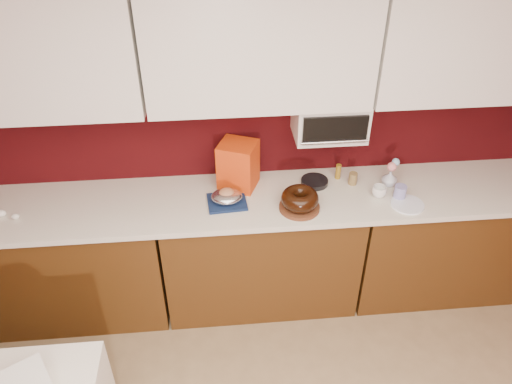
{
  "coord_description": "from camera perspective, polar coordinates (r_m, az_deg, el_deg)",
  "views": [
    {
      "loc": [
        -0.28,
        -0.67,
        2.84
      ],
      "look_at": [
        -0.04,
        1.84,
        1.02
      ],
      "focal_mm": 35.0,
      "sensor_mm": 36.0,
      "label": 1
    }
  ],
  "objects": [
    {
      "name": "roasted_ham",
      "position": [
        3.17,
        -3.38,
        -0.13
      ],
      "size": [
        0.11,
        0.1,
        0.06
      ],
      "primitive_type": "ellipsoid",
      "rotation": [
        0.0,
        0.0,
        0.18
      ],
      "color": "tan",
      "rests_on": "foil_ham_nest"
    },
    {
      "name": "pandoro_box",
      "position": [
        3.3,
        -2.05,
        3.11
      ],
      "size": [
        0.3,
        0.29,
        0.32
      ],
      "primitive_type": "cube",
      "rotation": [
        0.0,
        0.0,
        -0.4
      ],
      "color": "red",
      "rests_on": "countertop"
    },
    {
      "name": "blue_jar",
      "position": [
        3.37,
        16.13,
        -0.02
      ],
      "size": [
        0.1,
        0.1,
        0.09
      ],
      "primitive_type": "cylinder",
      "rotation": [
        0.0,
        0.0,
        0.39
      ],
      "color": "#1C1D9B",
      "rests_on": "countertop"
    },
    {
      "name": "coffee_mug",
      "position": [
        3.35,
        13.91,
        0.17
      ],
      "size": [
        0.11,
        0.11,
        0.09
      ],
      "primitive_type": "imported",
      "rotation": [
        0.0,
        0.0,
        0.38
      ],
      "color": "white",
      "rests_on": "countertop"
    },
    {
      "name": "flower_pink",
      "position": [
        3.42,
        15.26,
        2.81
      ],
      "size": [
        0.06,
        0.06,
        0.06
      ],
      "primitive_type": "sphere",
      "color": "pink",
      "rests_on": "flower_vase"
    },
    {
      "name": "foil_ham_nest",
      "position": [
        3.19,
        -3.37,
        -0.49
      ],
      "size": [
        0.24,
        0.23,
        0.07
      ],
      "primitive_type": "ellipsoid",
      "rotation": [
        0.0,
        0.0,
        -0.34
      ],
      "color": "silver",
      "rests_on": "navy_towel"
    },
    {
      "name": "base_cabinet_right",
      "position": [
        3.9,
        20.5,
        -5.08
      ],
      "size": [
        1.31,
        0.58,
        0.86
      ],
      "primitive_type": "cube",
      "color": "#4D2D0F",
      "rests_on": "floor"
    },
    {
      "name": "toaster_oven",
      "position": [
        3.22,
        8.41,
        8.37
      ],
      "size": [
        0.45,
        0.3,
        0.25
      ],
      "primitive_type": "cube",
      "color": "white",
      "rests_on": "upper_cabinet_center"
    },
    {
      "name": "cake_base",
      "position": [
        3.17,
        4.98,
        -1.75
      ],
      "size": [
        0.26,
        0.26,
        0.02
      ],
      "primitive_type": "cylinder",
      "rotation": [
        0.0,
        0.0,
        -0.01
      ],
      "color": "brown",
      "rests_on": "countertop"
    },
    {
      "name": "paper_cup",
      "position": [
        3.43,
        11.01,
        1.52
      ],
      "size": [
        0.07,
        0.07,
        0.09
      ],
      "primitive_type": "cylinder",
      "rotation": [
        0.0,
        0.0,
        -0.38
      ],
      "color": "olive",
      "rests_on": "countertop"
    },
    {
      "name": "egg_left",
      "position": [
        3.48,
        -27.09,
        -2.17
      ],
      "size": [
        0.07,
        0.06,
        0.04
      ],
      "primitive_type": "ellipsoid",
      "rotation": [
        0.0,
        0.0,
        0.26
      ],
      "color": "white",
      "rests_on": "countertop"
    },
    {
      "name": "dark_pan",
      "position": [
        3.41,
        6.7,
        1.18
      ],
      "size": [
        0.22,
        0.22,
        0.03
      ],
      "primitive_type": "cylinder",
      "rotation": [
        0.0,
        0.0,
        0.24
      ],
      "color": "black",
      "rests_on": "countertop"
    },
    {
      "name": "upper_cabinet_center",
      "position": [
        2.94,
        0.41,
        16.15
      ],
      "size": [
        1.31,
        0.33,
        0.7
      ],
      "primitive_type": "cube",
      "color": "white",
      "rests_on": "wall_back"
    },
    {
      "name": "wall_back",
      "position": [
        3.34,
        0.08,
        7.36
      ],
      "size": [
        4.0,
        0.02,
        2.5
      ],
      "primitive_type": "cube",
      "color": "#3A070A",
      "rests_on": "floor"
    },
    {
      "name": "ceiling",
      "position": [
        0.8,
        15.77,
        9.56
      ],
      "size": [
        4.0,
        4.5,
        0.02
      ],
      "primitive_type": "cube",
      "color": "white",
      "rests_on": "wall_back"
    },
    {
      "name": "upper_cabinet_right",
      "position": [
        3.34,
        24.72,
        15.46
      ],
      "size": [
        1.31,
        0.33,
        0.7
      ],
      "primitive_type": "cube",
      "color": "white",
      "rests_on": "wall_back"
    },
    {
      "name": "egg_right",
      "position": [
        3.42,
        -25.79,
        -2.51
      ],
      "size": [
        0.06,
        0.05,
        0.04
      ],
      "primitive_type": "ellipsoid",
      "rotation": [
        0.0,
        0.0,
        0.23
      ],
      "color": "silver",
      "rests_on": "countertop"
    },
    {
      "name": "bundt_cake",
      "position": [
        3.13,
        5.04,
        -0.77
      ],
      "size": [
        0.27,
        0.27,
        0.1
      ],
      "primitive_type": "torus",
      "rotation": [
        0.0,
        0.0,
        0.13
      ],
      "color": "black",
      "rests_on": "cake_base"
    },
    {
      "name": "base_cabinet_center",
      "position": [
        3.56,
        0.55,
        -6.74
      ],
      "size": [
        1.31,
        0.58,
        0.86
      ],
      "primitive_type": "cube",
      "color": "#4D2D0F",
      "rests_on": "floor"
    },
    {
      "name": "amber_bottle",
      "position": [
        3.47,
        9.37,
        2.32
      ],
      "size": [
        0.04,
        0.04,
        0.11
      ],
      "primitive_type": "cylinder",
      "rotation": [
        0.0,
        0.0,
        -0.05
      ],
      "color": "olive",
      "rests_on": "countertop"
    },
    {
      "name": "china_plate",
      "position": [
        3.34,
        16.91,
        -1.36
      ],
      "size": [
        0.23,
        0.23,
        0.01
      ],
      "primitive_type": "cylinder",
      "rotation": [
        0.0,
        0.0,
        -0.08
      ],
      "color": "white",
      "rests_on": "countertop"
    },
    {
      "name": "countertop",
      "position": [
        3.28,
        0.59,
        -0.93
      ],
      "size": [
        4.0,
        0.62,
        0.04
      ],
      "primitive_type": "cube",
      "color": "silver",
      "rests_on": "base_cabinet_center"
    },
    {
      "name": "base_cabinet_left",
      "position": [
        3.71,
        -20.62,
        -7.62
      ],
      "size": [
        1.31,
        0.58,
        0.86
      ],
      "primitive_type": "cube",
      "color": "#4D2D0F",
      "rests_on": "floor"
    },
    {
      "name": "toaster_oven_door",
      "position": [
        3.09,
        9.04,
        7.0
      ],
      "size": [
        0.4,
        0.02,
        0.18
      ],
      "primitive_type": "cube",
      "color": "black",
      "rests_on": "toaster_oven"
    },
    {
      "name": "toaster_oven_handle",
      "position": [
        3.11,
        8.98,
        5.66
      ],
      "size": [
        0.42,
        0.02,
        0.02
      ],
      "primitive_type": "cylinder",
      "rotation": [
        0.0,
        1.57,
        0.0
      ],
      "color": "silver",
      "rests_on": "toaster_oven"
    },
    {
      "name": "navy_towel",
      "position": [
        3.22,
        -3.34,
        -1.15
      ],
      "size": [
        0.26,
        0.23,
        0.02
      ],
      "primitive_type": "cube",
      "rotation": [
        0.0,
        0.0,
        0.07
      ],
      "color": "#13244A",
      "rests_on": "countertop"
    },
    {
      "name": "flower_vase",
      "position": [
        3.46,
        15.04,
        1.62
      ],
      "size": [
        0.11,
        0.11,
        0.12
      ],
      "primitive_type": "imported",
      "rotation": [
        0.0,
        0.0,
        -0.4
      ],
      "color": "silver",
      "rests_on": "countertop"
    },
    {
      "name": "flower_blue",
      "position": [
        3.43,
        15.69,
        3.31
      ],
      "size": [
        0.05,
        0.05,
        0.05
      ],
      "primitive_type": "sphere",
      "color": "#8EBFE3",
      "rests_on": "flower_vase"
    },
    {
      "name": "upper_cabinet_left",
      "position": [
        3.11,
        -25.62,
        13.86
      ],
      "size": [
        1.31,
        0.33,
        0.7
      ],
      "primitive_type": "cube",
      "color": "white",
      "rests_on": "wall_back"
    }
  ]
}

